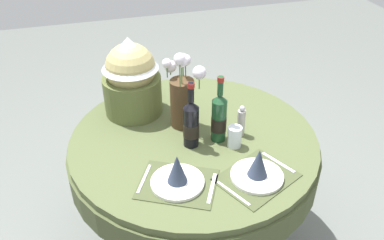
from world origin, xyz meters
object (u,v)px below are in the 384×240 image
dining_table (194,155)px  place_setting_left (177,176)px  wine_bottle_left (219,117)px  flower_vase (182,94)px  pepper_mill (241,122)px  tumbler_near_right (235,137)px  gift_tub_back_left (131,74)px  wine_bottle_centre (191,123)px  place_setting_right (258,170)px

dining_table → place_setting_left: (-0.17, -0.33, 0.18)m
place_setting_left → wine_bottle_left: (0.28, 0.27, 0.09)m
flower_vase → pepper_mill: bearing=-32.8°
place_setting_left → wine_bottle_left: wine_bottle_left is taller
tumbler_near_right → gift_tub_back_left: size_ratio=0.25×
wine_bottle_centre → tumbler_near_right: size_ratio=3.18×
pepper_mill → gift_tub_back_left: 0.64m
flower_vase → tumbler_near_right: (0.20, -0.25, -0.13)m
wine_bottle_left → wine_bottle_centre: 0.15m
pepper_mill → tumbler_near_right: bearing=-128.8°
wine_bottle_left → pepper_mill: (0.12, 0.01, -0.05)m
wine_bottle_centre → gift_tub_back_left: bearing=119.8°
flower_vase → place_setting_right: bearing=-67.2°
dining_table → gift_tub_back_left: gift_tub_back_left is taller
place_setting_right → pepper_mill: (0.05, 0.33, 0.03)m
dining_table → place_setting_left: size_ratio=3.10×
flower_vase → pepper_mill: (0.27, -0.17, -0.11)m
tumbler_near_right → place_setting_left: bearing=-150.7°
wine_bottle_centre → place_setting_left: bearing=-117.8°
wine_bottle_left → tumbler_near_right: 0.12m
dining_table → flower_vase: bearing=103.0°
place_setting_left → pepper_mill: bearing=33.9°
place_setting_left → wine_bottle_left: 0.40m
place_setting_left → flower_vase: flower_vase is taller
dining_table → tumbler_near_right: tumbler_near_right is taller
place_setting_left → tumbler_near_right: 0.39m
place_setting_right → gift_tub_back_left: bearing=121.7°
gift_tub_back_left → pepper_mill: bearing=-37.5°
pepper_mill → dining_table: bearing=167.7°
wine_bottle_left → gift_tub_back_left: 0.54m
wine_bottle_centre → pepper_mill: bearing=2.5°
wine_bottle_left → gift_tub_back_left: size_ratio=0.81×
place_setting_left → tumbler_near_right: size_ratio=3.80×
flower_vase → wine_bottle_left: size_ratio=1.24×
pepper_mill → wine_bottle_left: bearing=-177.4°
dining_table → place_setting_left: bearing=-117.6°
flower_vase → gift_tub_back_left: (-0.23, 0.21, 0.04)m
dining_table → place_setting_right: (0.19, -0.39, 0.18)m
place_setting_right → pepper_mill: size_ratio=2.40×
place_setting_right → pepper_mill: bearing=81.0°
wine_bottle_centre → wine_bottle_left: bearing=2.5°
place_setting_left → pepper_mill: 0.49m
wine_bottle_left → tumbler_near_right: bearing=-52.6°
place_setting_left → place_setting_right: bearing=-9.6°
gift_tub_back_left → flower_vase: bearing=-42.3°
flower_vase → dining_table: bearing=-77.0°
place_setting_left → gift_tub_back_left: size_ratio=0.94×
dining_table → flower_vase: 0.34m
wine_bottle_left → pepper_mill: size_ratio=2.06×
wine_bottle_left → wine_bottle_centre: size_ratio=1.02×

